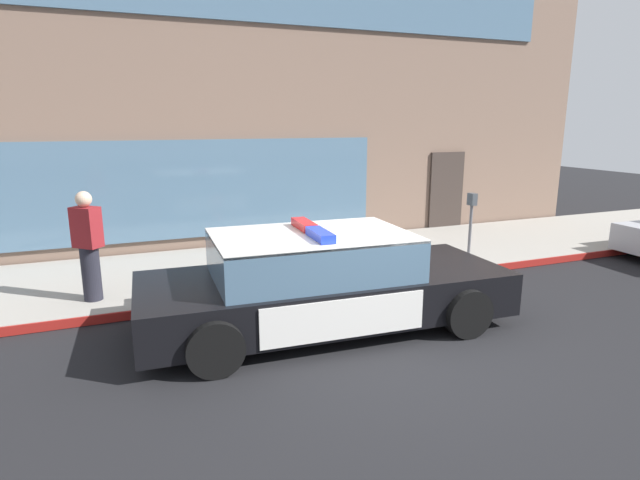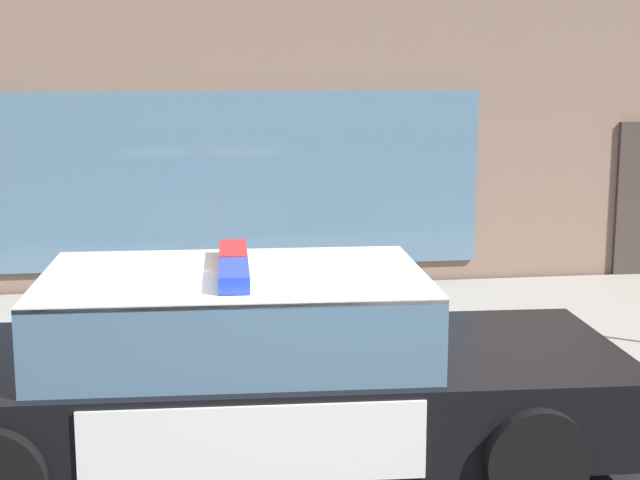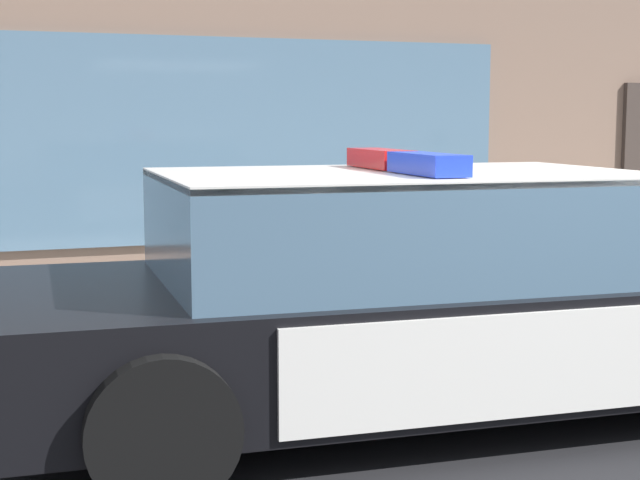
% 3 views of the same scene
% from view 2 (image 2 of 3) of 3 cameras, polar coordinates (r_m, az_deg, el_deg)
% --- Properties ---
extents(sidewalk, '(48.00, 3.48, 0.15)m').
position_cam_2_polar(sidewalk, '(10.08, -1.42, -5.37)').
color(sidewalk, '#A39E93').
rests_on(sidewalk, ground).
extents(curb_red_paint, '(28.80, 0.04, 0.14)m').
position_cam_2_polar(curb_red_paint, '(8.42, 0.04, -8.61)').
color(curb_red_paint, maroon).
rests_on(curb_red_paint, ground).
extents(storefront_building, '(19.69, 9.99, 7.58)m').
position_cam_2_polar(storefront_building, '(16.40, -8.32, 13.72)').
color(storefront_building, '#7A6051').
rests_on(storefront_building, ground).
extents(police_cruiser, '(5.23, 2.36, 1.49)m').
position_cam_2_polar(police_cruiser, '(6.94, -3.86, -7.58)').
color(police_cruiser, black).
rests_on(police_cruiser, ground).
extents(fire_hydrant, '(0.34, 0.39, 0.73)m').
position_cam_2_polar(fire_hydrant, '(8.60, -4.67, -5.26)').
color(fire_hydrant, red).
rests_on(fire_hydrant, sidewalk).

